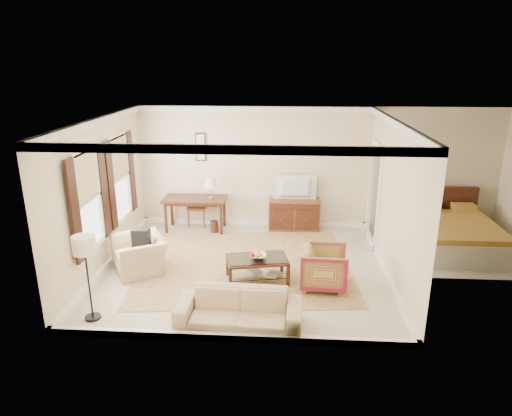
# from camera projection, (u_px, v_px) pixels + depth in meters

# --- Properties ---
(room_shell) EXTENTS (5.51, 5.01, 2.91)m
(room_shell) POSITION_uv_depth(u_px,v_px,m) (244.00, 144.00, 8.23)
(room_shell) COLOR beige
(room_shell) RESTS_ON ground
(annex_bedroom) EXTENTS (3.00, 2.70, 2.90)m
(annex_bedroom) POSITION_uv_depth(u_px,v_px,m) (459.00, 236.00, 9.71)
(annex_bedroom) COLOR beige
(annex_bedroom) RESTS_ON ground
(window_front) EXTENTS (0.12, 1.56, 1.80)m
(window_front) POSITION_uv_depth(u_px,v_px,m) (88.00, 201.00, 8.03)
(window_front) COLOR #CCB284
(window_front) RESTS_ON room_shell
(window_rear) EXTENTS (0.12, 1.56, 1.80)m
(window_rear) POSITION_uv_depth(u_px,v_px,m) (120.00, 178.00, 9.54)
(window_rear) COLOR #CCB284
(window_rear) RESTS_ON room_shell
(doorway) EXTENTS (0.10, 1.12, 2.25)m
(doorway) POSITION_uv_depth(u_px,v_px,m) (375.00, 197.00, 9.92)
(doorway) COLOR white
(doorway) RESTS_ON room_shell
(rug) EXTENTS (4.40, 3.87, 0.01)m
(rug) POSITION_uv_depth(u_px,v_px,m) (244.00, 265.00, 9.13)
(rug) COLOR brown
(rug) RESTS_ON room_shell
(writing_desk) EXTENTS (1.46, 0.73, 0.80)m
(writing_desk) POSITION_uv_depth(u_px,v_px,m) (195.00, 202.00, 10.80)
(writing_desk) COLOR #482114
(writing_desk) RESTS_ON room_shell
(desk_chair) EXTENTS (0.53, 0.53, 1.05)m
(desk_chair) POSITION_uv_depth(u_px,v_px,m) (197.00, 204.00, 11.19)
(desk_chair) COLOR brown
(desk_chair) RESTS_ON room_shell
(desk_lamp) EXTENTS (0.32, 0.32, 0.50)m
(desk_lamp) POSITION_uv_depth(u_px,v_px,m) (211.00, 188.00, 10.67)
(desk_lamp) COLOR silver
(desk_lamp) RESTS_ON writing_desk
(framed_prints) EXTENTS (0.25, 0.04, 0.68)m
(framed_prints) POSITION_uv_depth(u_px,v_px,m) (201.00, 147.00, 10.82)
(framed_prints) COLOR #482114
(framed_prints) RESTS_ON room_shell
(sideboard) EXTENTS (1.20, 0.46, 0.74)m
(sideboard) POSITION_uv_depth(u_px,v_px,m) (294.00, 214.00, 10.95)
(sideboard) COLOR brown
(sideboard) RESTS_ON room_shell
(tv) EXTENTS (0.96, 0.55, 0.13)m
(tv) POSITION_uv_depth(u_px,v_px,m) (295.00, 180.00, 10.66)
(tv) COLOR black
(tv) RESTS_ON sideboard
(coffee_table) EXTENTS (1.21, 0.86, 0.47)m
(coffee_table) POSITION_uv_depth(u_px,v_px,m) (257.00, 263.00, 8.37)
(coffee_table) COLOR #482114
(coffee_table) RESTS_ON room_shell
(fruit_bowl) EXTENTS (0.42, 0.42, 0.10)m
(fruit_bowl) POSITION_uv_depth(u_px,v_px,m) (258.00, 256.00, 8.29)
(fruit_bowl) COLOR silver
(fruit_bowl) RESTS_ON coffee_table
(book_a) EXTENTS (0.25, 0.19, 0.38)m
(book_a) POSITION_uv_depth(u_px,v_px,m) (249.00, 272.00, 8.42)
(book_a) COLOR brown
(book_a) RESTS_ON coffee_table
(book_b) EXTENTS (0.27, 0.13, 0.38)m
(book_b) POSITION_uv_depth(u_px,v_px,m) (268.00, 273.00, 8.39)
(book_b) COLOR brown
(book_b) RESTS_ON coffee_table
(striped_armchair) EXTENTS (0.81, 0.86, 0.83)m
(striped_armchair) POSITION_uv_depth(u_px,v_px,m) (324.00, 266.00, 8.13)
(striped_armchair) COLOR maroon
(striped_armchair) RESTS_ON room_shell
(club_armchair) EXTENTS (1.10, 1.24, 0.91)m
(club_armchair) POSITION_uv_depth(u_px,v_px,m) (139.00, 249.00, 8.76)
(club_armchair) COLOR tan
(club_armchair) RESTS_ON room_shell
(backpack) EXTENTS (0.37, 0.39, 0.40)m
(backpack) POSITION_uv_depth(u_px,v_px,m) (141.00, 237.00, 8.70)
(backpack) COLOR black
(backpack) RESTS_ON club_armchair
(sofa) EXTENTS (1.93, 0.64, 0.75)m
(sofa) POSITION_uv_depth(u_px,v_px,m) (239.00, 304.00, 6.93)
(sofa) COLOR tan
(sofa) RESTS_ON room_shell
(floor_lamp) EXTENTS (0.35, 0.35, 1.41)m
(floor_lamp) POSITION_uv_depth(u_px,v_px,m) (85.00, 251.00, 6.88)
(floor_lamp) COLOR black
(floor_lamp) RESTS_ON room_shell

